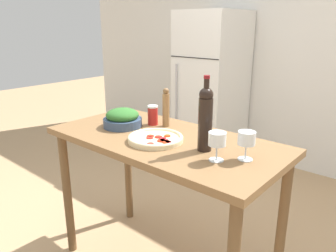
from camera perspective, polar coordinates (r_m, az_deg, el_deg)
wall_back at (r=3.69m, az=22.54°, el=12.44°), size 6.40×0.08×2.60m
refrigerator at (r=3.75m, az=7.56°, el=6.46°), size 0.61×0.73×1.68m
prep_counter at (r=1.92m, az=-0.66°, el=-5.50°), size 1.38×0.67×0.91m
wine_bottle at (r=1.65m, az=6.53°, el=1.48°), size 0.07×0.07×0.39m
wine_glass_near at (r=1.55m, az=8.55°, el=-2.51°), size 0.08×0.08×0.14m
wine_glass_far at (r=1.58m, az=13.52°, el=-2.30°), size 0.08×0.08×0.14m
pepper_mill at (r=2.05m, az=-0.35°, el=3.16°), size 0.04×0.04×0.25m
salad_bowl at (r=2.08m, az=-7.93°, el=1.31°), size 0.24×0.24×0.12m
homemade_pizza at (r=1.81m, az=-2.17°, el=-2.17°), size 0.31×0.31×0.03m
salt_canister at (r=2.10m, az=-2.67°, el=1.91°), size 0.07×0.07×0.13m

